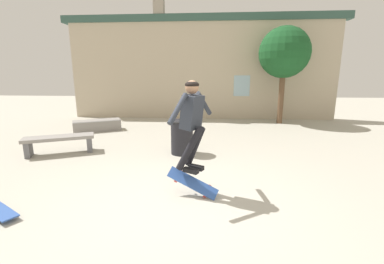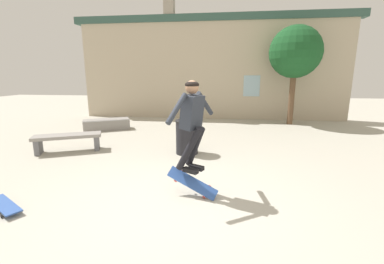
{
  "view_description": "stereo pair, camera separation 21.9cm",
  "coord_description": "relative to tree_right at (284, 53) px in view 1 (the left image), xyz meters",
  "views": [
    {
      "loc": [
        0.46,
        -3.68,
        1.96
      ],
      "look_at": [
        0.16,
        0.32,
        1.07
      ],
      "focal_mm": 24.0,
      "sensor_mm": 36.0,
      "label": 1
    },
    {
      "loc": [
        0.68,
        -3.65,
        1.96
      ],
      "look_at": [
        0.16,
        0.32,
        1.07
      ],
      "focal_mm": 24.0,
      "sensor_mm": 36.0,
      "label": 2
    }
  ],
  "objects": [
    {
      "name": "ground_plane",
      "position": [
        -3.29,
        -7.04,
        -2.8
      ],
      "size": [
        40.0,
        40.0,
        0.0
      ],
      "primitive_type": "plane",
      "color": "#B2AD9E"
    },
    {
      "name": "building_backdrop",
      "position": [
        -3.31,
        1.15,
        -0.47
      ],
      "size": [
        12.42,
        0.52,
        5.54
      ],
      "color": "#B7A88E",
      "rests_on": "ground_plane"
    },
    {
      "name": "tree_right",
      "position": [
        0.0,
        0.0,
        0.0
      ],
      "size": [
        1.98,
        1.98,
        3.81
      ],
      "color": "brown",
      "rests_on": "ground_plane"
    },
    {
      "name": "park_bench",
      "position": [
        -6.64,
        -4.71,
        -2.47
      ],
      "size": [
        1.68,
        1.12,
        0.46
      ],
      "rotation": [
        0.0,
        0.0,
        0.43
      ],
      "color": "gray",
      "rests_on": "ground_plane"
    },
    {
      "name": "skate_ledge",
      "position": [
        -6.87,
        -2.01,
        -2.6
      ],
      "size": [
        1.66,
        1.24,
        0.39
      ],
      "rotation": [
        0.0,
        0.0,
        0.5
      ],
      "color": "gray",
      "rests_on": "ground_plane"
    },
    {
      "name": "trash_bin",
      "position": [
        -3.55,
        -4.47,
        -2.35
      ],
      "size": [
        0.59,
        0.59,
        0.86
      ],
      "color": "black",
      "rests_on": "ground_plane"
    },
    {
      "name": "skater",
      "position": [
        -3.13,
        -6.72,
        -1.5
      ],
      "size": [
        0.64,
        1.14,
        1.47
      ],
      "rotation": [
        0.0,
        0.0,
        -0.48
      ],
      "color": "#282D38"
    },
    {
      "name": "skateboard_flipping",
      "position": [
        -3.11,
        -6.8,
        -2.57
      ],
      "size": [
        0.86,
        0.32,
        0.48
      ],
      "rotation": [
        0.0,
        0.0,
        -0.21
      ],
      "color": "#2D519E"
    }
  ]
}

